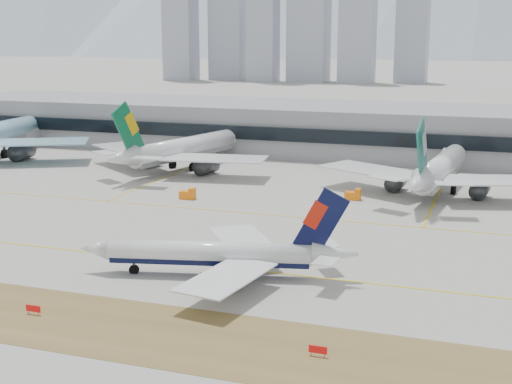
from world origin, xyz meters
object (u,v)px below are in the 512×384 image
at_px(widebody_eva, 180,150).
at_px(terminal, 353,129).
at_px(taxiing_airliner, 220,254).
at_px(widebody_cathay, 439,171).

relative_size(widebody_eva, terminal, 0.20).
relative_size(taxiing_airliner, widebody_cathay, 0.75).
bearing_deg(taxiing_airliner, widebody_cathay, -123.55).
distance_m(widebody_cathay, terminal, 60.72).
relative_size(taxiing_airliner, widebody_eva, 0.76).
xyz_separation_m(taxiing_airliner, terminal, (-4.20, 124.11, 3.96)).
xyz_separation_m(taxiing_airliner, widebody_eva, (-43.71, 79.57, 2.03)).
bearing_deg(widebody_eva, terminal, -27.94).
xyz_separation_m(widebody_cathay, terminal, (-30.94, 52.21, 2.02)).
distance_m(taxiing_airliner, widebody_eva, 90.81).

